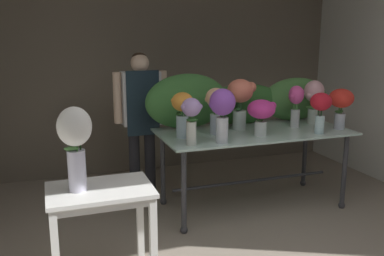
% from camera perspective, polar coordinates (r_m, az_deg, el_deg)
% --- Properties ---
extents(ground_plane, '(7.80, 7.80, 0.00)m').
position_cam_1_polar(ground_plane, '(4.41, 3.02, -11.60)').
color(ground_plane, gray).
extents(wall_back, '(4.80, 0.12, 2.85)m').
position_cam_1_polar(wall_back, '(5.71, -3.60, 8.81)').
color(wall_back, '#706656').
rests_on(wall_back, ground).
extents(display_table_glass, '(1.95, 0.92, 0.83)m').
position_cam_1_polar(display_table_glass, '(4.45, 8.20, -1.89)').
color(display_table_glass, '#AFD1C3').
rests_on(display_table_glass, ground).
extents(side_table_white, '(0.73, 0.52, 0.74)m').
position_cam_1_polar(side_table_white, '(3.15, -12.11, -9.65)').
color(side_table_white, white).
rests_on(side_table_white, ground).
extents(florist, '(0.60, 0.24, 1.60)m').
position_cam_1_polar(florist, '(4.72, -6.80, 2.48)').
color(florist, '#232328').
rests_on(florist, ground).
extents(foliage_backdrop, '(2.16, 0.25, 0.57)m').
position_cam_1_polar(foliage_backdrop, '(4.66, 6.27, 3.56)').
color(foliage_backdrop, '#387033').
rests_on(foliage_backdrop, display_table_glass).
extents(vase_coral_freesia, '(0.31, 0.27, 0.52)m').
position_cam_1_polar(vase_coral_freesia, '(4.41, 6.50, 4.07)').
color(vase_coral_freesia, silver).
rests_on(vase_coral_freesia, display_table_glass).
extents(vase_crimson_stock, '(0.23, 0.21, 0.41)m').
position_cam_1_polar(vase_crimson_stock, '(4.39, 16.80, 2.71)').
color(vase_crimson_stock, silver).
rests_on(vase_crimson_stock, display_table_glass).
extents(vase_violet_roses, '(0.24, 0.23, 0.50)m').
position_cam_1_polar(vase_violet_roses, '(3.85, 4.04, 2.52)').
color(vase_violet_roses, silver).
rests_on(vase_violet_roses, display_table_glass).
extents(vase_blush_hydrangea, '(0.23, 0.22, 0.48)m').
position_cam_1_polar(vase_blush_hydrangea, '(4.84, 15.95, 4.06)').
color(vase_blush_hydrangea, silver).
rests_on(vase_blush_hydrangea, display_table_glass).
extents(vase_fuchsia_ranunculus, '(0.19, 0.16, 0.44)m').
position_cam_1_polar(vase_fuchsia_ranunculus, '(4.62, 13.69, 3.34)').
color(vase_fuchsia_ranunculus, silver).
rests_on(vase_fuchsia_ranunculus, display_table_glass).
extents(vase_peach_tulips, '(0.22, 0.20, 0.46)m').
position_cam_1_polar(vase_peach_tulips, '(4.19, 3.18, 2.97)').
color(vase_peach_tulips, silver).
rests_on(vase_peach_tulips, display_table_glass).
extents(vase_magenta_dahlias, '(0.29, 0.27, 0.35)m').
position_cam_1_polar(vase_magenta_dahlias, '(4.18, 9.20, 2.06)').
color(vase_magenta_dahlias, silver).
rests_on(vase_magenta_dahlias, display_table_glass).
extents(vase_scarlet_snapdragons, '(0.25, 0.25, 0.42)m').
position_cam_1_polar(vase_scarlet_snapdragons, '(4.66, 19.27, 3.24)').
color(vase_scarlet_snapdragons, silver).
rests_on(vase_scarlet_snapdragons, display_table_glass).
extents(vase_sunset_carnations, '(0.21, 0.21, 0.44)m').
position_cam_1_polar(vase_sunset_carnations, '(4.05, -1.29, 2.30)').
color(vase_sunset_carnations, silver).
rests_on(vase_sunset_carnations, display_table_glass).
extents(vase_lilac_anemones, '(0.20, 0.17, 0.43)m').
position_cam_1_polar(vase_lilac_anemones, '(3.77, -0.09, 1.55)').
color(vase_lilac_anemones, silver).
rests_on(vase_lilac_anemones, display_table_glass).
extents(vase_white_roses_tall, '(0.23, 0.23, 0.59)m').
position_cam_1_polar(vase_white_roses_tall, '(2.99, -15.31, -1.63)').
color(vase_white_roses_tall, silver).
rests_on(vase_white_roses_tall, side_table_white).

